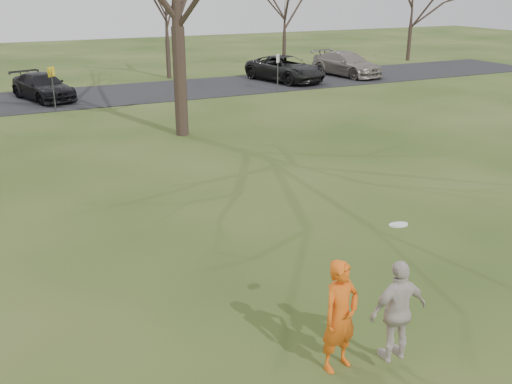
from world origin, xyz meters
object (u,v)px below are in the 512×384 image
catching_play (398,311)px  player_defender (340,316)px  car_3 (43,87)px  car_6 (286,69)px  car_7 (347,64)px

catching_play → player_defender: bearing=151.5°
car_3 → car_6: (14.26, -0.21, 0.10)m
car_6 → player_defender: bearing=-130.8°
car_3 → catching_play: size_ratio=2.07×
car_6 → car_7: size_ratio=1.05×
car_6 → catching_play: (-11.86, -25.38, 0.23)m
player_defender → car_6: player_defender is taller
player_defender → car_7: (17.32, 25.21, -0.12)m
car_3 → car_6: size_ratio=0.83×
player_defender → catching_play: catching_play is taller
car_3 → catching_play: bearing=-103.7°
player_defender → car_3: player_defender is taller
car_3 → catching_play: (2.40, -25.59, 0.34)m
player_defender → car_6: size_ratio=0.33×
player_defender → car_7: bearing=44.9°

